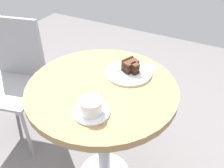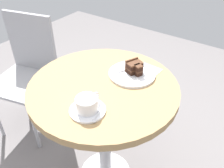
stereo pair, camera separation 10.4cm
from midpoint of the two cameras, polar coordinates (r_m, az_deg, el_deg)
cafe_table at (r=1.18m, az=0.52°, el=-5.14°), size 0.71×0.71×0.72m
saucer at (r=0.96m, az=-2.81°, el=-6.46°), size 0.15×0.15×0.01m
coffee_cup at (r=0.94m, az=-2.83°, el=-4.92°), size 0.12×0.09×0.06m
teaspoon at (r=0.93m, az=-0.39°, el=-7.81°), size 0.10×0.03×0.00m
cake_plate at (r=1.17m, az=7.37°, el=2.36°), size 0.23×0.23×0.01m
cake_slice at (r=1.16m, az=8.04°, el=3.90°), size 0.09×0.09×0.06m
fork at (r=1.21m, az=7.95°, el=3.91°), size 0.14×0.08×0.00m
napkin at (r=1.20m, az=8.99°, el=2.84°), size 0.19×0.18×0.00m
cafe_chair at (r=1.73m, az=-18.03°, el=3.97°), size 0.46×0.46×0.85m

